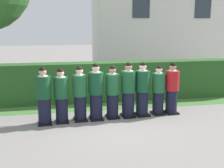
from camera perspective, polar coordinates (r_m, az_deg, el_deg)
ground_plane at (r=8.77m, az=0.00°, el=-6.72°), size 60.00×60.00×0.00m
student_front_row_0 at (r=8.27m, az=-13.42°, el=-2.57°), size 0.43×0.52×1.64m
student_front_row_1 at (r=8.33m, az=-10.06°, el=-2.55°), size 0.41×0.46×1.57m
student_front_row_2 at (r=8.40m, az=-6.39°, el=-2.18°), size 0.42×0.52×1.61m
student_front_row_3 at (r=8.44m, az=-3.21°, el=-1.79°), size 0.44×0.49×1.69m
student_front_row_4 at (r=8.59m, az=0.10°, el=-1.84°), size 0.42×0.52×1.60m
student_front_row_5 at (r=8.69m, az=3.24°, el=-1.41°), size 0.44×0.54×1.68m
student_front_row_6 at (r=8.83m, az=6.07°, el=-1.28°), size 0.44×0.52×1.67m
student_front_row_7 at (r=9.05m, az=9.21°, el=-1.44°), size 0.40×0.48×1.55m
student_in_red_blazer at (r=9.20m, az=11.84°, el=-1.08°), size 0.42×0.50×1.63m
hedge at (r=10.52m, az=-2.01°, el=0.48°), size 10.64×0.70×1.43m
school_building_main at (r=17.48m, az=9.49°, el=16.23°), size 7.94×4.22×8.09m
lawn_strip at (r=9.92m, az=-1.29°, el=-4.46°), size 10.64×0.90×0.01m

